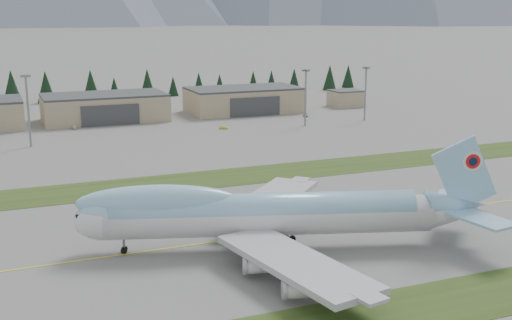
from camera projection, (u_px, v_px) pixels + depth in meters
name	position (u px, v px, depth m)	size (l,w,h in m)	color
ground	(306.00, 229.00, 128.69)	(7000.00, 7000.00, 0.00)	#626260
grass_strip_near	(422.00, 308.00, 94.44)	(400.00, 14.00, 0.08)	#2F4318
grass_strip_far	(230.00, 177.00, 169.25)	(400.00, 18.00, 0.08)	#2F4318
taxiway_line_main	(306.00, 229.00, 128.69)	(400.00, 0.40, 0.02)	yellow
boeing_747_freighter	(266.00, 213.00, 116.50)	(78.06, 64.54, 20.64)	silver
hangar_center	(105.00, 107.00, 257.03)	(48.00, 26.60, 10.80)	tan
hangar_right	(244.00, 100.00, 279.26)	(48.00, 26.60, 10.80)	tan
control_shed	(346.00, 98.00, 296.43)	(14.00, 12.00, 7.60)	tan
floodlight_masts	(85.00, 95.00, 214.41)	(183.31, 10.41, 24.23)	gray
service_vehicle_a	(75.00, 129.00, 239.69)	(1.52, 3.76, 1.28)	white
service_vehicle_b	(224.00, 129.00, 239.52)	(1.17, 3.34, 1.10)	gold
service_vehicle_c	(306.00, 116.00, 268.53)	(1.89, 4.66, 1.35)	#9A9A9E
conifer_belt	(104.00, 86.00, 316.44)	(274.34, 15.29, 16.65)	black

